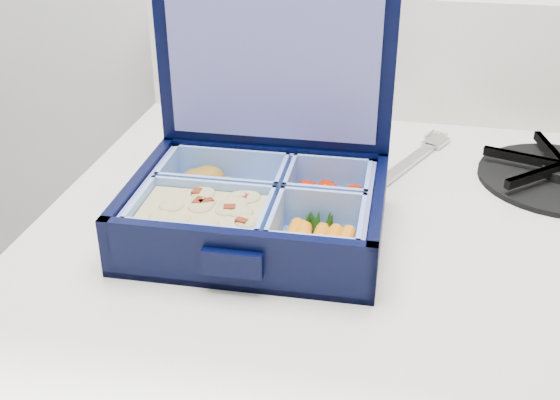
# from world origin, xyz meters

# --- Properties ---
(bento_box) EXTENTS (0.22, 0.18, 0.05)m
(bento_box) POSITION_xyz_m (0.04, 1.62, 0.98)
(bento_box) COLOR black
(bento_box) RESTS_ON stove
(burner_grate_rear) EXTENTS (0.19, 0.19, 0.02)m
(burner_grate_rear) POSITION_xyz_m (0.01, 1.87, 0.96)
(burner_grate_rear) COLOR black
(burner_grate_rear) RESTS_ON stove
(fork) EXTENTS (0.10, 0.19, 0.01)m
(fork) POSITION_xyz_m (0.16, 1.77, 0.95)
(fork) COLOR #B7B7B7
(fork) RESTS_ON stove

